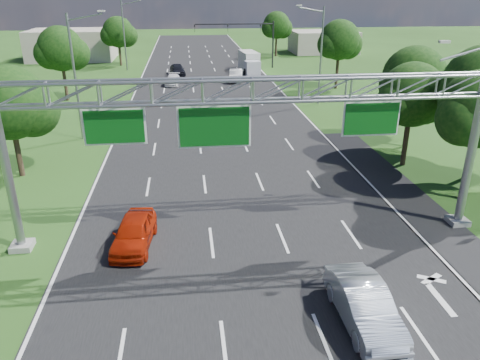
{
  "coord_description": "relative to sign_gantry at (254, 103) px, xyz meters",
  "views": [
    {
      "loc": [
        -2.74,
        -8.89,
        11.83
      ],
      "look_at": [
        -0.3,
        12.12,
        3.06
      ],
      "focal_mm": 35.0,
      "sensor_mm": 36.0,
      "label": 1
    }
  ],
  "objects": [
    {
      "name": "ground",
      "position": [
        -0.33,
        18.0,
        -6.89
      ],
      "size": [
        220.0,
        220.0,
        0.0
      ],
      "primitive_type": "plane",
      "color": "#224314",
      "rests_on": "ground"
    },
    {
      "name": "road",
      "position": [
        -0.33,
        18.0,
        -6.89
      ],
      "size": [
        18.0,
        180.0,
        0.02
      ],
      "primitive_type": "cube",
      "color": "black",
      "rests_on": "ground"
    },
    {
      "name": "road_flare",
      "position": [
        9.87,
        2.0,
        -6.89
      ],
      "size": [
        3.0,
        30.0,
        0.02
      ],
      "primitive_type": "cube",
      "color": "black",
      "rests_on": "ground"
    },
    {
      "name": "sign_gantry",
      "position": [
        0.0,
        0.0,
        0.0
      ],
      "size": [
        23.5,
        1.0,
        9.56
      ],
      "color": "gray",
      "rests_on": "ground"
    },
    {
      "name": "traffic_signal",
      "position": [
        7.15,
        53.0,
        -1.72
      ],
      "size": [
        12.21,
        0.24,
        7.0
      ],
      "color": "black",
      "rests_on": "ground"
    },
    {
      "name": "streetlight_l_near",
      "position": [
        -11.63,
        18.0,
        -1.31
      ],
      "size": [
        2.97,
        0.22,
        10.16
      ],
      "color": "gray",
      "rests_on": "ground"
    },
    {
      "name": "streetlight_l_far",
      "position": [
        -11.63,
        53.0,
        -1.31
      ],
      "size": [
        2.97,
        0.22,
        10.16
      ],
      "color": "gray",
      "rests_on": "ground"
    },
    {
      "name": "streetlight_r_mid",
      "position": [
        10.97,
        28.0,
        -1.31
      ],
      "size": [
        2.97,
        0.22,
        10.16
      ],
      "color": "gray",
      "rests_on": "ground"
    },
    {
      "name": "tree_cluster_right",
      "position": [
        14.47,
        7.19,
        -1.58
      ],
      "size": [
        9.91,
        14.6,
        8.68
      ],
      "color": "#2D2116",
      "rests_on": "ground"
    },
    {
      "name": "tree_verge_la",
      "position": [
        -14.25,
        10.04,
        -2.13
      ],
      "size": [
        5.76,
        4.8,
        7.4
      ],
      "color": "#2D2116",
      "rests_on": "ground"
    },
    {
      "name": "tree_verge_lb",
      "position": [
        -16.25,
        33.04,
        -1.48
      ],
      "size": [
        5.76,
        4.8,
        8.06
      ],
      "color": "#2D2116",
      "rests_on": "ground"
    },
    {
      "name": "tree_verge_lc",
      "position": [
        -13.25,
        58.04,
        -1.92
      ],
      "size": [
        5.76,
        4.8,
        7.62
      ],
      "color": "#2D2116",
      "rests_on": "ground"
    },
    {
      "name": "tree_verge_rd",
      "position": [
        15.75,
        36.04,
        -1.26
      ],
      "size": [
        5.76,
        4.8,
        8.28
      ],
      "color": "#2D2116",
      "rests_on": "ground"
    },
    {
      "name": "tree_verge_re",
      "position": [
        13.75,
        66.04,
        -1.7
      ],
      "size": [
        5.76,
        4.8,
        7.84
      ],
      "color": "#2D2116",
      "rests_on": "ground"
    },
    {
      "name": "building_left",
      "position": [
        -22.33,
        66.0,
        -4.39
      ],
      "size": [
        14.0,
        10.0,
        5.0
      ],
      "primitive_type": "cube",
      "color": "#A09486",
      "rests_on": "ground"
    },
    {
      "name": "building_right",
      "position": [
        23.67,
        70.0,
        -4.89
      ],
      "size": [
        12.0,
        9.0,
        4.0
      ],
      "primitive_type": "cube",
      "color": "#A09486",
      "rests_on": "ground"
    },
    {
      "name": "red_coupe",
      "position": [
        -5.9,
        -0.37,
        -6.14
      ],
      "size": [
        2.24,
        4.57,
        1.5
      ],
      "primitive_type": "imported",
      "rotation": [
        0.0,
        0.0,
        -0.11
      ],
      "color": "#AA2007",
      "rests_on": "ground"
    },
    {
      "name": "silver_sedan",
      "position": [
        3.2,
        -7.16,
        -6.1
      ],
      "size": [
        1.81,
        4.87,
        1.59
      ],
      "primitive_type": "imported",
      "rotation": [
        0.0,
        0.0,
        0.03
      ],
      "color": "silver",
      "rests_on": "ground"
    },
    {
      "name": "car_queue_a",
      "position": [
        -4.7,
        40.79,
        -6.26
      ],
      "size": [
        2.15,
        4.51,
        1.27
      ],
      "primitive_type": "imported",
      "rotation": [
        0.0,
        0.0,
        -0.09
      ],
      "color": "white",
      "rests_on": "ground"
    },
    {
      "name": "car_queue_c",
      "position": [
        -4.14,
        48.08,
        -6.1
      ],
      "size": [
        2.46,
        4.83,
        1.57
      ],
      "primitive_type": "imported",
      "rotation": [
        0.0,
        0.0,
        0.13
      ],
      "color": "black",
      "rests_on": "ground"
    },
    {
      "name": "car_queue_d",
      "position": [
        3.7,
        42.12,
        -6.1
      ],
      "size": [
        2.29,
        4.98,
        1.58
      ],
      "primitive_type": "imported",
      "rotation": [
        0.0,
        0.0,
        -0.13
      ],
      "color": "silver",
      "rests_on": "ground"
    },
    {
      "name": "box_truck",
      "position": [
        6.61,
        49.89,
        -5.54
      ],
      "size": [
        2.71,
        7.64,
        2.82
      ],
      "rotation": [
        0.0,
        0.0,
        0.11
      ],
      "color": "silver",
      "rests_on": "ground"
    }
  ]
}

